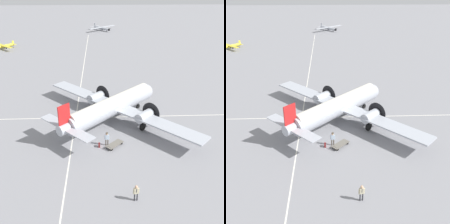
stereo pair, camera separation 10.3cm
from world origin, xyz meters
The scene contains 10 objects.
ground_plane centered at (0.00, 0.00, 0.00)m, with size 300.00×300.00×0.00m, color gray.
apron_line_eastwest centered at (0.00, -5.20, 0.00)m, with size 120.00×0.16×0.01m.
apron_line_northsouth centered at (-1.47, 0.00, 0.00)m, with size 0.16×120.00×0.01m.
airliner_main centered at (-0.27, 0.28, 2.43)m, with size 20.69×20.60×5.50m.
crew_foreground centered at (15.24, 1.54, 1.09)m, with size 0.28×0.60×1.77m.
passenger_boarding centered at (5.86, -0.88, 1.10)m, with size 0.31×0.59×1.75m.
suitcase_near_door centered at (6.20, -1.82, 0.25)m, with size 0.44×0.19×0.54m.
baggage_cart centered at (6.15, 0.03, 0.28)m, with size 2.37×2.36×0.56m.
light_aircraft_distant centered at (-67.24, -0.59, 0.87)m, with size 8.64×9.37×2.14m.
light_aircraft_taxiing centered at (-42.41, -27.78, 0.77)m, with size 6.94×7.07×1.77m.
Camera 1 is at (34.72, -1.52, 19.17)m, focal length 45.00 mm.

